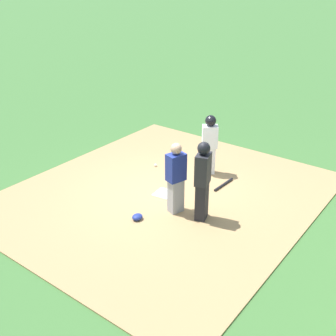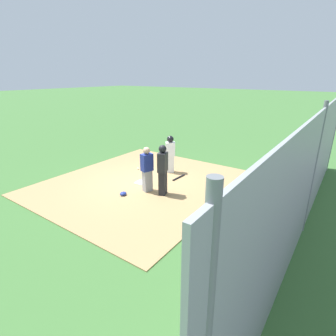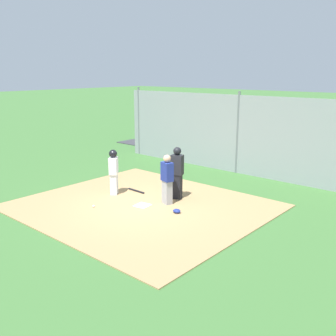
# 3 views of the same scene
# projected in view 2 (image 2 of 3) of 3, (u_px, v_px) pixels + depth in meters

# --- Properties ---
(ground_plane) EXTENTS (140.00, 140.00, 0.00)m
(ground_plane) POSITION_uv_depth(u_px,v_px,m) (142.00, 183.00, 9.99)
(ground_plane) COLOR #3D6B33
(dirt_infield) EXTENTS (7.20, 6.40, 0.03)m
(dirt_infield) POSITION_uv_depth(u_px,v_px,m) (142.00, 183.00, 9.99)
(dirt_infield) COLOR #A88456
(dirt_infield) RESTS_ON ground_plane
(home_plate) EXTENTS (0.49, 0.49, 0.02)m
(home_plate) POSITION_uv_depth(u_px,v_px,m) (142.00, 182.00, 9.98)
(home_plate) COLOR white
(home_plate) RESTS_ON dirt_infield
(catcher) EXTENTS (0.44, 0.36, 1.59)m
(catcher) POSITION_uv_depth(u_px,v_px,m) (147.00, 169.00, 9.00)
(catcher) COLOR #9E9EA3
(catcher) RESTS_ON dirt_infield
(umpire) EXTENTS (0.44, 0.36, 1.73)m
(umpire) POSITION_uv_depth(u_px,v_px,m) (163.00, 169.00, 8.72)
(umpire) COLOR black
(umpire) RESTS_ON dirt_infield
(runner) EXTENTS (0.44, 0.46, 1.55)m
(runner) POSITION_uv_depth(u_px,v_px,m) (170.00, 152.00, 10.78)
(runner) COLOR silver
(runner) RESTS_ON dirt_infield
(baseball_bat) EXTENTS (0.77, 0.09, 0.06)m
(baseball_bat) POSITION_uv_depth(u_px,v_px,m) (179.00, 177.00, 10.40)
(baseball_bat) COLOR black
(baseball_bat) RESTS_ON dirt_infield
(catcher_mask) EXTENTS (0.24, 0.20, 0.12)m
(catcher_mask) POSITION_uv_depth(u_px,v_px,m) (123.00, 194.00, 8.91)
(catcher_mask) COLOR navy
(catcher_mask) RESTS_ON dirt_infield
(baseball) EXTENTS (0.07, 0.07, 0.07)m
(baseball) POSITION_uv_depth(u_px,v_px,m) (138.00, 168.00, 11.37)
(baseball) COLOR white
(baseball) RESTS_ON dirt_infield
(backstop_fence) EXTENTS (12.00, 0.10, 3.35)m
(backstop_fence) POSITION_uv_depth(u_px,v_px,m) (313.00, 174.00, 6.44)
(backstop_fence) COLOR #93999E
(backstop_fence) RESTS_ON ground_plane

